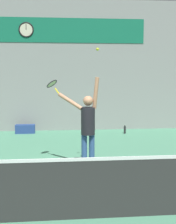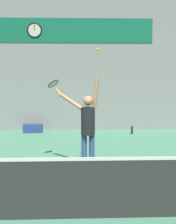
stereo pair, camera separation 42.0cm
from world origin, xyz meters
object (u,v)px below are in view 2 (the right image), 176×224
Objects in this scene: tennis_racket at (54,84)px; tennis_ball at (97,49)px; water_bottle at (132,130)px; scoreboard_clock at (35,30)px; equipment_bag at (33,128)px; tennis_player at (87,124)px.

tennis_racket is 5.48× the size of tennis_ball.
tennis_ball reaches higher than water_bottle.
equipment_bag is at bearing -99.65° from scoreboard_clock.
scoreboard_clock is 8.23× the size of tennis_ball.
tennis_ball reaches higher than equipment_bag.
tennis_ball is at bearing -110.62° from water_bottle.
water_bottle is at bearing 69.38° from tennis_ball.
equipment_bag is at bearing 112.38° from tennis_player.
tennis_racket reaches higher than water_bottle.
scoreboard_clock is at bearing 102.50° from tennis_racket.
water_bottle is (3.60, -0.89, -3.69)m from scoreboard_clock.
water_bottle is (1.80, 4.13, -0.91)m from tennis_player.
tennis_racket is (1.00, -4.52, -1.89)m from scoreboard_clock.
tennis_racket is 4.81m from water_bottle.
scoreboard_clock reaches higher than water_bottle.
tennis_player is 4.60m from water_bottle.
tennis_ball is at bearing -65.67° from equipment_bag.
water_bottle is at bearing -13.84° from scoreboard_clock.
tennis_ball is at bearing -68.39° from scoreboard_clock.
tennis_ball is at bearing -29.48° from tennis_racket.
tennis_racket is 1.22× the size of water_bottle.
tennis_racket is at bearing -77.50° from scoreboard_clock.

